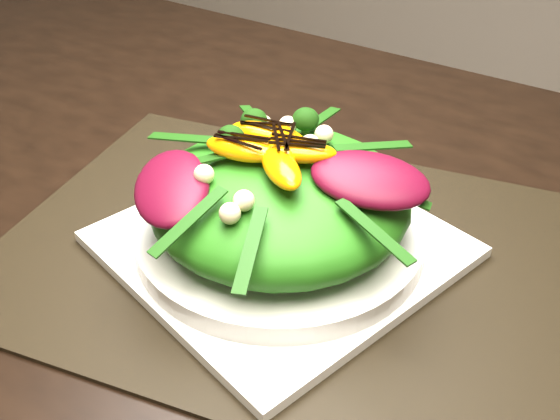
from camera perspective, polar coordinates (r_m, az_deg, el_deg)
The scene contains 10 objects.
dining_table at distance 0.82m, azimuth -13.39°, elevation 3.95°, with size 1.60×0.90×0.75m, color black.
placemat at distance 0.63m, azimuth 0.00°, elevation -3.54°, with size 0.52×0.40×0.00m, color black.
plate_base at distance 0.62m, azimuth 0.00°, elevation -3.00°, with size 0.28×0.28×0.01m, color white.
salad_bowl at distance 0.61m, azimuth 0.00°, elevation -1.89°, with size 0.27×0.27×0.02m, color silver.
lettuce_mound at distance 0.59m, azimuth 0.00°, elevation 1.05°, with size 0.24×0.24×0.08m, color #2A6E14.
radicchio_leaf at distance 0.55m, azimuth 7.88°, elevation 2.63°, with size 0.10×0.07×0.02m, color #470718.
orange_segment at distance 0.58m, azimuth 1.05°, elevation 6.03°, with size 0.07×0.03×0.02m, color orange.
broccoli_floret at distance 0.61m, azimuth -3.26°, elevation 7.85°, with size 0.03×0.03×0.03m, color black.
macadamia_nut at distance 0.52m, azimuth 0.47°, elevation 1.02°, with size 0.02×0.02×0.02m, color beige.
balsamic_drizzle at distance 0.58m, azimuth 1.06°, elevation 6.86°, with size 0.04×0.00×0.00m, color black.
Camera 1 is at (0.53, -0.46, 1.15)m, focal length 42.00 mm.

